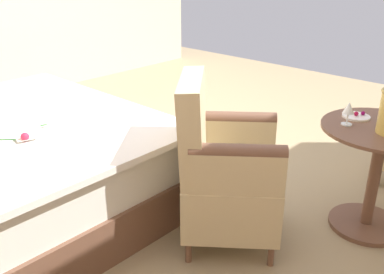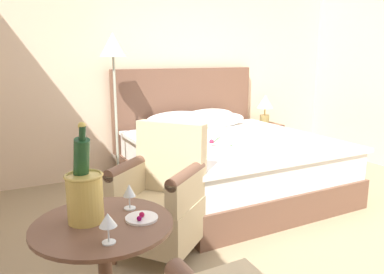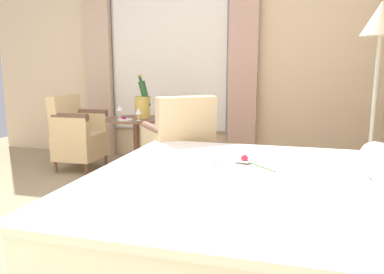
{
  "view_description": "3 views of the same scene",
  "coord_description": "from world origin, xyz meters",
  "px_view_note": "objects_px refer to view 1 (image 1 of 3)",
  "views": [
    {
      "loc": [
        -2.36,
        2.34,
        1.59
      ],
      "look_at": [
        -0.96,
        0.84,
        0.71
      ],
      "focal_mm": 40.0,
      "sensor_mm": 36.0,
      "label": 1
    },
    {
      "loc": [
        -2.02,
        -1.81,
        1.48
      ],
      "look_at": [
        -0.5,
        1.1,
        0.77
      ],
      "focal_mm": 35.0,
      "sensor_mm": 36.0,
      "label": 2
    },
    {
      "loc": [
        2.32,
        1.65,
        1.23
      ],
      "look_at": [
        -0.59,
        0.86,
        0.68
      ],
      "focal_mm": 35.0,
      "sensor_mm": 36.0,
      "label": 3
    }
  ],
  "objects_px": {
    "side_table_round": "(375,170)",
    "armchair_by_window": "(223,173)",
    "wine_glass_near_edge": "(349,109)",
    "snack_plate": "(356,116)"
  },
  "relations": [
    {
      "from": "side_table_round",
      "to": "armchair_by_window",
      "type": "relative_size",
      "value": 0.7
    },
    {
      "from": "snack_plate",
      "to": "side_table_round",
      "type": "bearing_deg",
      "value": 164.29
    },
    {
      "from": "snack_plate",
      "to": "armchair_by_window",
      "type": "bearing_deg",
      "value": 60.84
    },
    {
      "from": "side_table_round",
      "to": "snack_plate",
      "type": "height_order",
      "value": "snack_plate"
    },
    {
      "from": "armchair_by_window",
      "to": "snack_plate",
      "type": "bearing_deg",
      "value": -119.16
    },
    {
      "from": "wine_glass_near_edge",
      "to": "armchair_by_window",
      "type": "relative_size",
      "value": 0.14
    },
    {
      "from": "side_table_round",
      "to": "wine_glass_near_edge",
      "type": "bearing_deg",
      "value": 31.25
    },
    {
      "from": "side_table_round",
      "to": "armchair_by_window",
      "type": "bearing_deg",
      "value": 49.29
    },
    {
      "from": "snack_plate",
      "to": "armchair_by_window",
      "type": "distance_m",
      "value": 0.9
    },
    {
      "from": "wine_glass_near_edge",
      "to": "snack_plate",
      "type": "relative_size",
      "value": 0.84
    }
  ]
}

